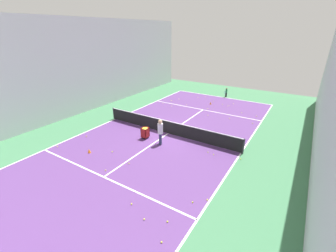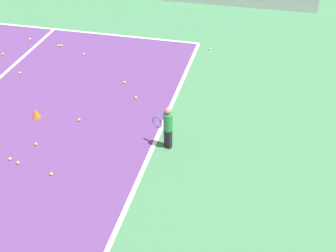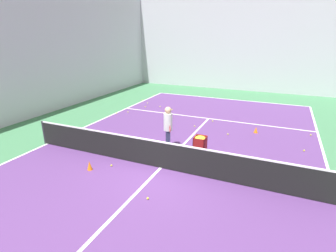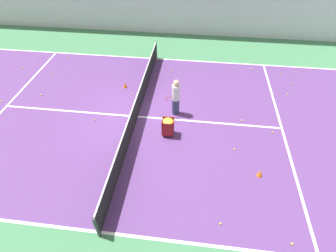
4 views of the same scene
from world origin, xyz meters
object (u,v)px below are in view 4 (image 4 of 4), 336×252
tennis_net (137,108)px  coach_at_net (176,95)px  training_cone_1 (125,85)px  ball_cart (168,125)px

tennis_net → coach_at_net: 1.85m
coach_at_net → training_cone_1: bearing=-60.5°
tennis_net → ball_cart: size_ratio=13.68×
ball_cart → coach_at_net: bearing=173.2°
coach_at_net → ball_cart: bearing=54.8°
training_cone_1 → ball_cart: bearing=39.6°
ball_cart → training_cone_1: size_ratio=2.45×
coach_at_net → ball_cart: coach_at_net is taller
tennis_net → ball_cart: (0.99, 1.55, 0.03)m
tennis_net → training_cone_1: size_ratio=33.55×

